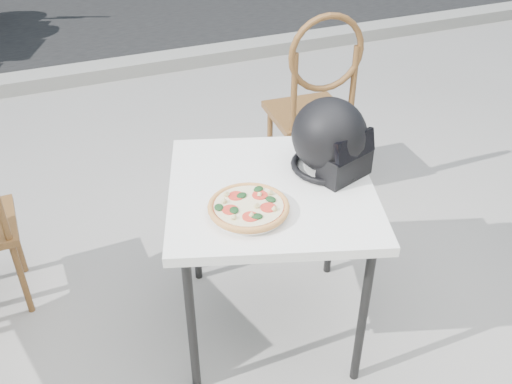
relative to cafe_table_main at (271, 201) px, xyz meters
name	(u,v)px	position (x,y,z in m)	size (l,w,h in m)	color
ground	(262,291)	(0.05, 0.20, -0.70)	(80.00, 80.00, 0.00)	gray
curb	(132,67)	(0.05, 3.20, -0.64)	(30.00, 0.25, 0.12)	#98968E
cafe_table_main	(271,201)	(0.00, 0.00, 0.00)	(1.02, 1.02, 0.77)	white
plate	(249,211)	(-0.15, -0.13, 0.08)	(0.36, 0.36, 0.02)	white
pizza	(249,207)	(-0.15, -0.13, 0.10)	(0.40, 0.40, 0.04)	#D2914C
helmet	(331,140)	(0.27, 0.03, 0.21)	(0.38, 0.39, 0.31)	black
cafe_chair_main	(315,97)	(0.67, 0.91, -0.06)	(0.47, 0.47, 1.15)	brown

